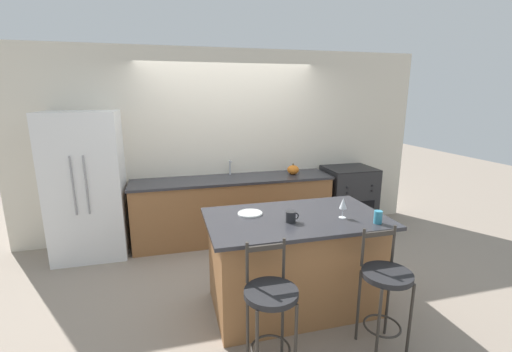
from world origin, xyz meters
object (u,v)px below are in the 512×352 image
Objects in this scene: oven_range at (348,197)px; dinner_plate at (250,213)px; coffee_mug at (291,217)px; refrigerator at (87,186)px; bar_stool_far at (385,286)px; tumbler_cup at (378,217)px; pumpkin_decoration at (293,170)px; bar_stool_near at (271,306)px; wine_glass at (343,204)px.

oven_range reaches higher than dinner_plate.
oven_range is 2.57m from coffee_mug.
bar_stool_far is (2.64, -2.50, -0.37)m from refrigerator.
oven_range is at bearing 38.63° from dinner_plate.
tumbler_cup is 2.12m from pumpkin_decoration.
dinner_plate is (1.75, -1.56, 0.01)m from refrigerator.
coffee_mug is at bearing -42.09° from refrigerator.
bar_stool_near and bar_stool_far have the same top height.
coffee_mug reaches higher than bar_stool_far.
pumpkin_decoration is (2.80, 0.03, 0.04)m from refrigerator.
refrigerator reaches higher than bar_stool_near.
coffee_mug reaches higher than dinner_plate.
wine_glass is 0.52m from coffee_mug.
pumpkin_decoration reaches higher than dinner_plate.
tumbler_cup is (-0.93, -2.11, 0.51)m from oven_range.
bar_stool_near is 1.00× the size of bar_stool_far.
wine_glass reaches higher than tumbler_cup.
dinner_plate is 1.18m from tumbler_cup.
coffee_mug is 2.03m from pumpkin_decoration.
refrigerator is at bearing 138.32° from dinner_plate.
pumpkin_decoration is (-0.93, 0.01, 0.50)m from oven_range.
tumbler_cup is (0.24, -0.21, -0.08)m from wine_glass.
dinner_plate is 0.88m from wine_glass.
coffee_mug is (0.39, 0.65, 0.42)m from bar_stool_near.
bar_stool_far is 4.25× the size of dinner_plate.
tumbler_cup reaches higher than coffee_mug.
tumbler_cup is at bearing 67.74° from bar_stool_far.
refrigerator is 2.80m from pumpkin_decoration.
bar_stool_near is 1.02m from dinner_plate.
pumpkin_decoration reaches higher than bar_stool_near.
oven_range is 4.99× the size of wine_glass.
dinner_plate is 2.06× the size of tumbler_cup.
wine_glass is 1.93m from pumpkin_decoration.
tumbler_cup is (1.13, 0.42, 0.43)m from bar_stool_near.
coffee_mug is (-1.67, -1.88, 0.51)m from oven_range.
bar_stool_near reaches higher than dinner_plate.
tumbler_cup is at bearing -26.80° from dinner_plate.
refrigerator is 2.78m from coffee_mug.
refrigerator is 1.83× the size of bar_stool_far.
refrigerator reaches higher than coffee_mug.
dinner_plate is at bearing -141.37° from oven_range.
oven_range is at bearing 50.82° from bar_stool_near.
wine_glass is at bearing 138.19° from tumbler_cup.
dinner_plate is (0.08, 0.95, 0.38)m from bar_stool_near.
refrigerator reaches higher than wine_glass.
dinner_plate is at bearing 153.20° from tumbler_cup.
pumpkin_decoration is at bearing 56.56° from dinner_plate.
wine_glass is 0.33m from tumbler_cup.
wine_glass is 1.65× the size of tumbler_cup.
dinner_plate is 1.92× the size of coffee_mug.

